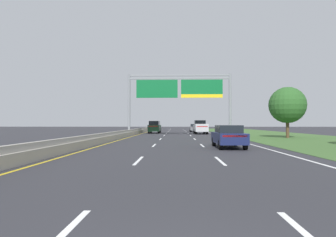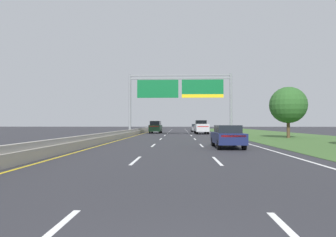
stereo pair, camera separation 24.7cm
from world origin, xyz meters
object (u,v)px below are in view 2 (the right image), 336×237
at_px(car_darkgreen_left_lane_suv, 156,127).
at_px(car_grey_right_lane_sedan, 196,128).
at_px(roadside_tree_mid, 288,105).
at_px(overhead_sign_gantry, 180,91).
at_px(car_navy_right_lane_sedan, 227,136).
at_px(pickup_truck_silver, 201,127).

distance_m(car_darkgreen_left_lane_suv, car_grey_right_lane_sedan, 11.53).
height_order(car_darkgreen_left_lane_suv, roadside_tree_mid, roadside_tree_mid).
xyz_separation_m(car_grey_right_lane_sedan, roadside_tree_mid, (9.22, -24.69, 3.00)).
bearing_deg(roadside_tree_mid, overhead_sign_gantry, 147.49).
relative_size(overhead_sign_gantry, car_navy_right_lane_sedan, 3.41).
bearing_deg(overhead_sign_gantry, car_darkgreen_left_lane_suv, 117.88).
relative_size(car_grey_right_lane_sedan, roadside_tree_mid, 0.75).
xyz_separation_m(overhead_sign_gantry, roadside_tree_mid, (12.46, -7.94, -2.55)).
relative_size(pickup_truck_silver, car_darkgreen_left_lane_suv, 1.15).
distance_m(overhead_sign_gantry, car_grey_right_lane_sedan, 17.94).
distance_m(pickup_truck_silver, roadside_tree_mid, 15.86).
bearing_deg(pickup_truck_silver, car_darkgreen_left_lane_suv, 66.58).
xyz_separation_m(car_darkgreen_left_lane_suv, car_navy_right_lane_sedan, (7.40, -29.39, -0.28)).
bearing_deg(car_navy_right_lane_sedan, pickup_truck_silver, -0.90).
height_order(car_navy_right_lane_sedan, roadside_tree_mid, roadside_tree_mid).
xyz_separation_m(overhead_sign_gantry, car_navy_right_lane_sedan, (3.19, -21.44, -5.55)).
relative_size(overhead_sign_gantry, roadside_tree_mid, 2.54).
xyz_separation_m(overhead_sign_gantry, car_grey_right_lane_sedan, (3.24, 16.75, -5.55)).
height_order(overhead_sign_gantry, pickup_truck_silver, overhead_sign_gantry).
xyz_separation_m(car_navy_right_lane_sedan, car_grey_right_lane_sedan, (0.05, 38.19, 0.00)).
xyz_separation_m(pickup_truck_silver, car_navy_right_lane_sedan, (-0.25, -26.25, -0.26)).
bearing_deg(car_darkgreen_left_lane_suv, roadside_tree_mid, -132.17).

